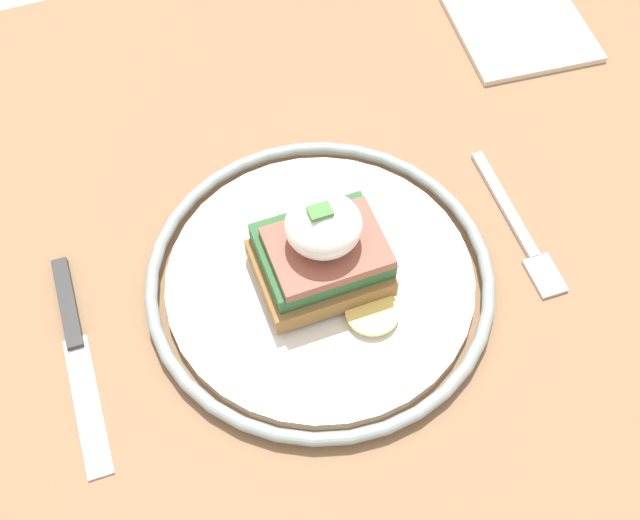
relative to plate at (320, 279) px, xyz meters
name	(u,v)px	position (x,y,z in m)	size (l,w,h in m)	color
ground_plane	(325,492)	(-0.02, -0.04, -0.74)	(6.00, 6.00, 0.00)	#B2ADA3
dining_table	(328,300)	(-0.02, -0.04, -0.12)	(1.10, 0.72, 0.73)	#846042
plate	(320,279)	(0.00, 0.00, 0.00)	(0.27, 0.27, 0.02)	silver
sandwich	(323,250)	(0.00, 0.00, 0.04)	(0.10, 0.10, 0.08)	olive
fork	(519,229)	(-0.17, 0.01, -0.01)	(0.02, 0.15, 0.00)	silver
knife	(75,343)	(0.19, -0.01, -0.01)	(0.02, 0.18, 0.01)	#2D2D2D
napkin	(518,23)	(-0.28, -0.21, 0.00)	(0.12, 0.14, 0.01)	beige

